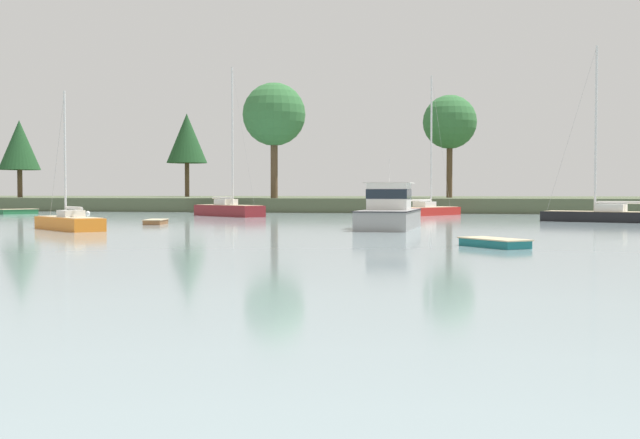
% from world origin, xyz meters
% --- Properties ---
extents(far_shore_bank, '(185.01, 52.57, 1.54)m').
position_xyz_m(far_shore_bank, '(0.00, 98.11, 0.77)').
color(far_shore_bank, '#4C563D').
rests_on(far_shore_bank, ground).
extents(dinghy_wood, '(1.80, 3.05, 0.47)m').
position_xyz_m(dinghy_wood, '(-11.85, 40.51, 0.12)').
color(dinghy_wood, brown).
rests_on(dinghy_wood, ground).
extents(sailboat_black, '(9.16, 5.38, 13.54)m').
position_xyz_m(sailboat_black, '(18.93, 51.22, 0.28)').
color(sailboat_black, black).
rests_on(sailboat_black, ground).
extents(sailboat_orange, '(6.15, 5.53, 8.63)m').
position_xyz_m(sailboat_orange, '(-13.40, 31.86, 0.20)').
color(sailboat_orange, orange).
rests_on(sailboat_orange, ground).
extents(dinghy_teal, '(3.01, 3.23, 0.48)m').
position_xyz_m(dinghy_teal, '(10.70, 22.44, 0.12)').
color(dinghy_teal, '#196B70').
rests_on(dinghy_teal, ground).
extents(cruiser_grey, '(3.18, 9.93, 5.28)m').
position_xyz_m(cruiser_grey, '(4.63, 38.46, 0.58)').
color(cruiser_grey, gray).
rests_on(cruiser_grey, ground).
extents(sailboat_red, '(6.12, 8.70, 13.82)m').
position_xyz_m(sailboat_red, '(4.81, 65.22, 0.28)').
color(sailboat_red, '#B2231E').
rests_on(sailboat_red, ground).
extents(sailboat_maroon, '(8.21, 7.26, 14.24)m').
position_xyz_m(sailboat_maroon, '(-12.81, 58.79, 0.30)').
color(sailboat_maroon, maroon).
rests_on(sailboat_maroon, ground).
extents(dinghy_green, '(3.34, 4.09, 0.71)m').
position_xyz_m(dinghy_green, '(-35.93, 61.18, 0.17)').
color(dinghy_green, '#236B3D').
rests_on(dinghy_green, ground).
extents(mooring_buoy_white, '(0.45, 0.45, 0.51)m').
position_xyz_m(mooring_buoy_white, '(-29.07, 62.79, 0.08)').
color(mooring_buoy_white, white).
rests_on(mooring_buoy_white, ground).
extents(shore_tree_center_right, '(5.16, 5.16, 9.82)m').
position_xyz_m(shore_tree_center_right, '(-47.72, 79.74, 8.16)').
color(shore_tree_center_right, brown).
rests_on(shore_tree_center_right, far_shore_bank).
extents(shore_tree_right_mid, '(6.50, 6.50, 12.41)m').
position_xyz_m(shore_tree_right_mid, '(5.92, 86.50, 10.63)').
color(shore_tree_right_mid, brown).
rests_on(shore_tree_right_mid, far_shore_bank).
extents(shore_tree_inland_c, '(5.97, 5.97, 12.30)m').
position_xyz_m(shore_tree_inland_c, '(-33.10, 99.69, 10.13)').
color(shore_tree_inland_c, brown).
rests_on(shore_tree_inland_c, far_shore_bank).
extents(shore_tree_right, '(6.98, 6.98, 12.80)m').
position_xyz_m(shore_tree_right, '(-12.78, 74.50, 10.77)').
color(shore_tree_right, brown).
rests_on(shore_tree_right, far_shore_bank).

